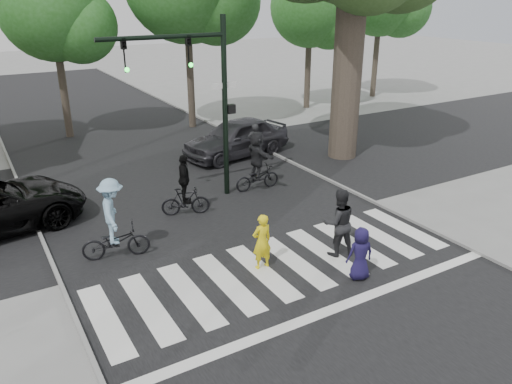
# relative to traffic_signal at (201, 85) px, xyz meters

# --- Properties ---
(ground) EXTENTS (120.00, 120.00, 0.00)m
(ground) POSITION_rel_traffic_signal_xyz_m (-0.35, -6.20, -3.90)
(ground) COLOR gray
(ground) RESTS_ON ground
(road_stem) EXTENTS (10.00, 70.00, 0.01)m
(road_stem) POSITION_rel_traffic_signal_xyz_m (-0.35, -1.20, -3.90)
(road_stem) COLOR black
(road_stem) RESTS_ON ground
(road_cross) EXTENTS (70.00, 10.00, 0.01)m
(road_cross) POSITION_rel_traffic_signal_xyz_m (-0.35, 1.80, -3.89)
(road_cross) COLOR black
(road_cross) RESTS_ON ground
(curb_left) EXTENTS (0.10, 70.00, 0.10)m
(curb_left) POSITION_rel_traffic_signal_xyz_m (-5.40, -1.20, -3.85)
(curb_left) COLOR gray
(curb_left) RESTS_ON ground
(curb_right) EXTENTS (0.10, 70.00, 0.10)m
(curb_right) POSITION_rel_traffic_signal_xyz_m (4.70, -1.20, -3.85)
(curb_right) COLOR gray
(curb_right) RESTS_ON ground
(crosswalk) EXTENTS (10.00, 3.85, 0.01)m
(crosswalk) POSITION_rel_traffic_signal_xyz_m (-0.35, -5.54, -3.89)
(crosswalk) COLOR silver
(crosswalk) RESTS_ON ground
(traffic_signal) EXTENTS (4.45, 0.29, 6.00)m
(traffic_signal) POSITION_rel_traffic_signal_xyz_m (0.00, 0.00, 0.00)
(traffic_signal) COLOR black
(traffic_signal) RESTS_ON ground
(bg_tree_2) EXTENTS (5.04, 4.80, 8.40)m
(bg_tree_2) POSITION_rel_traffic_signal_xyz_m (-2.11, 10.42, 1.88)
(bg_tree_2) COLOR brown
(bg_tree_2) RESTS_ON ground
(bg_tree_4) EXTENTS (4.83, 4.60, 8.15)m
(bg_tree_4) POSITION_rel_traffic_signal_xyz_m (11.88, 9.93, 1.73)
(bg_tree_4) COLOR brown
(bg_tree_4) RESTS_ON ground
(pedestrian_woman) EXTENTS (0.55, 0.37, 1.50)m
(pedestrian_woman) POSITION_rel_traffic_signal_xyz_m (-0.75, -5.00, -3.15)
(pedestrian_woman) COLOR yellow
(pedestrian_woman) RESTS_ON ground
(pedestrian_child) EXTENTS (0.76, 0.59, 1.37)m
(pedestrian_child) POSITION_rel_traffic_signal_xyz_m (1.05, -6.67, -3.21)
(pedestrian_child) COLOR #1A143E
(pedestrian_child) RESTS_ON ground
(pedestrian_adult) EXTENTS (1.08, 0.94, 1.88)m
(pedestrian_adult) POSITION_rel_traffic_signal_xyz_m (1.38, -5.42, -2.96)
(pedestrian_adult) COLOR black
(pedestrian_adult) RESTS_ON ground
(cyclist_left) EXTENTS (1.86, 1.27, 2.24)m
(cyclist_left) POSITION_rel_traffic_signal_xyz_m (-3.81, -2.56, -2.93)
(cyclist_left) COLOR black
(cyclist_left) RESTS_ON ground
(cyclist_mid) EXTENTS (1.59, 1.01, 2.00)m
(cyclist_mid) POSITION_rel_traffic_signal_xyz_m (-1.12, -0.94, -3.08)
(cyclist_mid) COLOR black
(cyclist_mid) RESTS_ON ground
(cyclist_right) EXTENTS (1.72, 1.60, 2.15)m
(cyclist_right) POSITION_rel_traffic_signal_xyz_m (1.97, -0.20, -2.94)
(cyclist_right) COLOR black
(cyclist_right) RESTS_ON ground
(car_grey) EXTENTS (5.06, 2.71, 1.64)m
(car_grey) POSITION_rel_traffic_signal_xyz_m (3.24, 3.67, -3.08)
(car_grey) COLOR #323136
(car_grey) RESTS_ON ground
(bystander_dark) EXTENTS (0.72, 0.65, 1.65)m
(bystander_dark) POSITION_rel_traffic_signal_xyz_m (3.49, 2.52, -3.08)
(bystander_dark) COLOR black
(bystander_dark) RESTS_ON ground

